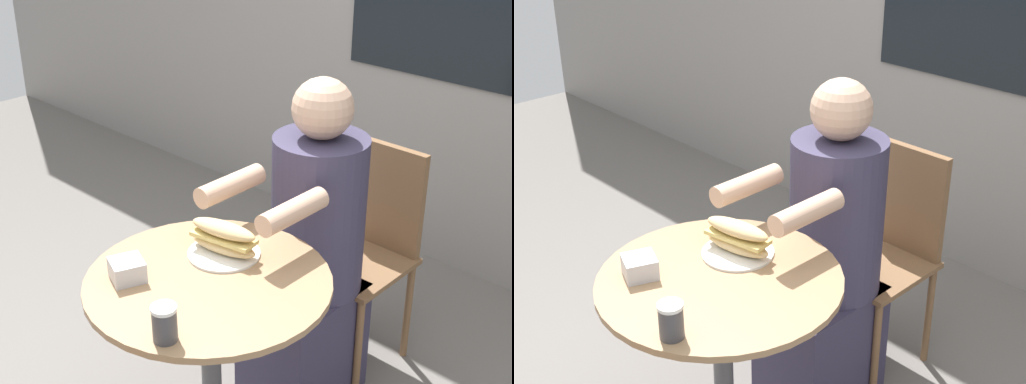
{
  "view_description": "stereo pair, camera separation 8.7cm",
  "coord_description": "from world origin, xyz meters",
  "views": [
    {
      "loc": [
        1.26,
        -1.14,
        1.85
      ],
      "look_at": [
        0.0,
        0.2,
        0.96
      ],
      "focal_mm": 50.0,
      "sensor_mm": 36.0,
      "label": 1
    },
    {
      "loc": [
        1.32,
        -1.08,
        1.85
      ],
      "look_at": [
        0.0,
        0.2,
        0.96
      ],
      "focal_mm": 50.0,
      "sensor_mm": 36.0,
      "label": 2
    }
  ],
  "objects": [
    {
      "name": "sandwich_on_plate",
      "position": [
        -0.06,
        0.12,
        0.8
      ],
      "size": [
        0.23,
        0.22,
        0.11
      ],
      "rotation": [
        0.0,
        0.0,
        0.18
      ],
      "color": "white",
      "rests_on": "cafe_table"
    },
    {
      "name": "seated_diner",
      "position": [
        -0.05,
        0.53,
        0.53
      ],
      "size": [
        0.32,
        0.58,
        1.21
      ],
      "rotation": [
        0.0,
        0.0,
        3.14
      ],
      "color": "#38334C",
      "rests_on": "ground_plane"
    },
    {
      "name": "drink_cup",
      "position": [
        0.12,
        -0.26,
        0.81
      ],
      "size": [
        0.07,
        0.07,
        0.1
      ],
      "color": "#424247",
      "rests_on": "cafe_table"
    },
    {
      "name": "napkin_box",
      "position": [
        -0.16,
        -0.16,
        0.79
      ],
      "size": [
        0.12,
        0.12,
        0.06
      ],
      "rotation": [
        0.0,
        0.0,
        -0.38
      ],
      "color": "silver",
      "rests_on": "cafe_table"
    },
    {
      "name": "diner_chair",
      "position": [
        -0.05,
        0.87,
        0.52
      ],
      "size": [
        0.38,
        0.38,
        0.87
      ],
      "rotation": [
        0.0,
        0.0,
        3.14
      ],
      "color": "brown",
      "rests_on": "ground_plane"
    },
    {
      "name": "cafe_table",
      "position": [
        0.0,
        0.0,
        0.55
      ],
      "size": [
        0.7,
        0.7,
        0.76
      ],
      "color": "#997551",
      "rests_on": "ground_plane"
    }
  ]
}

